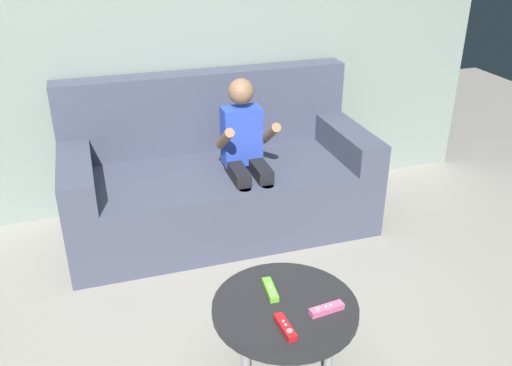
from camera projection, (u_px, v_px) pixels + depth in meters
The scene contains 7 objects.
wall_back at pixel (164, 9), 3.18m from camera, with size 4.21×0.05×2.50m, color gray.
couch at pixel (218, 178), 3.32m from camera, with size 1.79×0.80×0.90m.
person_seated_on_couch at pixel (246, 152), 3.10m from camera, with size 0.31×0.38×0.94m.
coffee_table at pixel (285, 312), 2.14m from camera, with size 0.57×0.57×0.39m.
game_remote_lime_near_edge at pixel (270, 290), 2.19m from camera, with size 0.05×0.14×0.03m.
game_remote_pink_center at pixel (326, 309), 2.08m from camera, with size 0.14×0.05×0.03m.
game_remote_red_far_corner at pixel (285, 327), 1.99m from camera, with size 0.04×0.14×0.03m.
Camera 1 is at (-0.49, -1.43, 1.75)m, focal length 38.44 mm.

